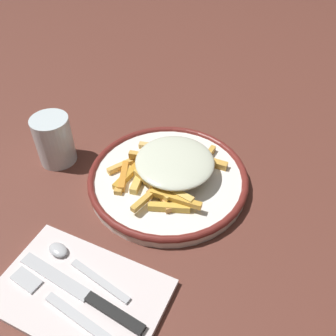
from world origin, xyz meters
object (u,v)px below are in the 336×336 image
at_px(napkin, 80,294).
at_px(spoon, 74,262).
at_px(water_glass, 54,140).
at_px(fork, 60,304).
at_px(fries_heap, 170,166).
at_px(knife, 90,298).
at_px(plate, 168,178).

xyz_separation_m(napkin, spoon, (0.03, 0.03, 0.01)).
relative_size(spoon, water_glass, 1.60).
relative_size(fork, spoon, 1.16).
bearing_deg(fries_heap, spoon, 168.23).
relative_size(napkin, water_glass, 2.42).
relative_size(fries_heap, knife, 1.03).
height_order(napkin, spoon, spoon).
bearing_deg(fork, napkin, -24.46).
relative_size(fries_heap, spoon, 1.41).
bearing_deg(spoon, fork, -159.45).
xyz_separation_m(fries_heap, knife, (-0.25, -0.01, -0.03)).
bearing_deg(napkin, water_glass, 45.10).
height_order(plate, napkin, plate).
xyz_separation_m(plate, napkin, (-0.25, 0.01, -0.01)).
height_order(napkin, water_glass, water_glass).
xyz_separation_m(napkin, fork, (-0.03, 0.01, 0.01)).
distance_m(fork, spoon, 0.06).
bearing_deg(water_glass, spoon, -135.12).
distance_m(plate, napkin, 0.25).
xyz_separation_m(napkin, water_glass, (0.21, 0.21, 0.04)).
bearing_deg(knife, water_glass, 47.36).
bearing_deg(fork, fries_heap, -4.76).
relative_size(plate, fork, 1.62).
distance_m(napkin, spoon, 0.05).
bearing_deg(spoon, plate, -11.09).
bearing_deg(water_glass, plate, -80.05).
height_order(plate, water_glass, water_glass).
relative_size(knife, spoon, 1.38).
xyz_separation_m(fries_heap, napkin, (-0.25, 0.01, -0.04)).
bearing_deg(water_glass, fork, -139.99).
distance_m(fork, water_glass, 0.31).
bearing_deg(plate, spoon, 168.91).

